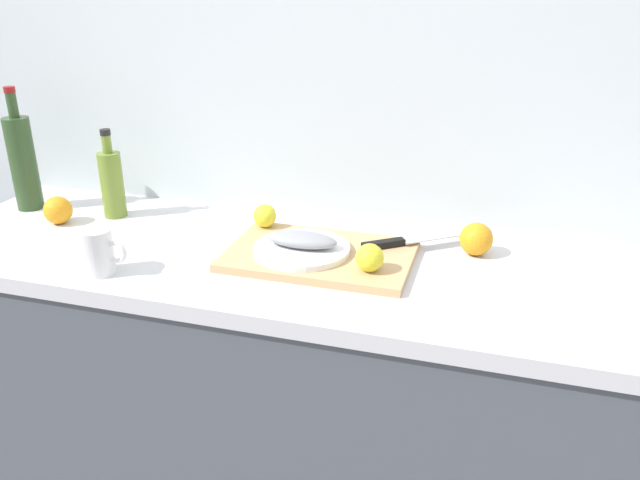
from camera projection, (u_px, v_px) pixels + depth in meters
name	position (u px, v px, depth m)	size (l,w,h in m)	color
back_wall	(339.00, 91.00, 1.70)	(3.20, 0.05, 2.50)	silver
kitchen_counter	(305.00, 408.00, 1.73)	(2.00, 0.60, 0.90)	#4C5159
cutting_board	(320.00, 255.00, 1.54)	(0.45, 0.29, 0.02)	tan
white_plate	(303.00, 249.00, 1.53)	(0.23, 0.23, 0.01)	white
fish_fillet	(303.00, 240.00, 1.52)	(0.18, 0.07, 0.04)	gray
chef_knife	(403.00, 241.00, 1.57)	(0.25, 0.20, 0.02)	silver
lemon_0	(265.00, 216.00, 1.68)	(0.06, 0.06, 0.06)	yellow
lemon_1	(370.00, 258.00, 1.43)	(0.06, 0.06, 0.06)	yellow
olive_oil_bottle	(112.00, 182.00, 1.78)	(0.06, 0.06, 0.25)	olive
wine_bottle	(23.00, 161.00, 1.83)	(0.07, 0.07, 0.35)	#2D4723
coffee_mug_0	(98.00, 252.00, 1.45)	(0.12, 0.08, 0.11)	white
orange_0	(476.00, 239.00, 1.56)	(0.08, 0.08, 0.08)	orange
orange_1	(58.00, 210.00, 1.75)	(0.08, 0.08, 0.08)	orange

